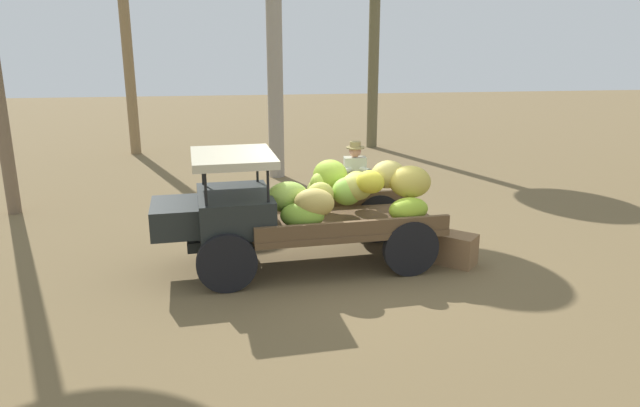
# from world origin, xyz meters

# --- Properties ---
(ground_plane) EXTENTS (60.00, 60.00, 0.00)m
(ground_plane) POSITION_xyz_m (0.00, 0.00, 0.00)
(ground_plane) COLOR brown
(truck) EXTENTS (4.55, 2.07, 1.88)m
(truck) POSITION_xyz_m (0.63, 0.01, 0.98)
(truck) COLOR #212624
(truck) RESTS_ON ground
(farmer) EXTENTS (0.53, 0.47, 1.75)m
(farmer) POSITION_xyz_m (-0.57, -1.44, 1.00)
(farmer) COLOR #4E5D76
(farmer) RESTS_ON ground
(wooden_crate) EXTENTS (0.73, 0.72, 0.51)m
(wooden_crate) POSITION_xyz_m (-1.90, 0.33, 0.25)
(wooden_crate) COLOR brown
(wooden_crate) RESTS_ON ground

